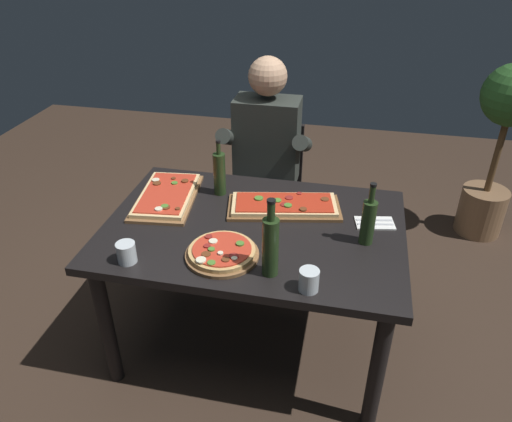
{
  "coord_description": "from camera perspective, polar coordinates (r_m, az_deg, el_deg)",
  "views": [
    {
      "loc": [
        0.41,
        -1.87,
        2.0
      ],
      "look_at": [
        0.0,
        0.05,
        0.79
      ],
      "focal_mm": 34.21,
      "sensor_mm": 36.0,
      "label": 1
    }
  ],
  "objects": [
    {
      "name": "tumbler_far_side",
      "position": [
        2.12,
        -14.89,
        -4.84
      ],
      "size": [
        0.08,
        0.08,
        0.09
      ],
      "color": "silver",
      "rests_on": "dining_table"
    },
    {
      "name": "potted_plant_corner",
      "position": [
        3.62,
        26.76,
        7.49
      ],
      "size": [
        0.4,
        0.4,
        1.22
      ],
      "color": "#846042",
      "rests_on": "ground_plane"
    },
    {
      "name": "vinegar_bottle_green",
      "position": [
        2.18,
        13.0,
        -1.1
      ],
      "size": [
        0.06,
        0.06,
        0.3
      ],
      "color": "#233819",
      "rests_on": "dining_table"
    },
    {
      "name": "seated_diner",
      "position": [
        2.94,
        1.1,
        6.27
      ],
      "size": [
        0.53,
        0.41,
        1.33
      ],
      "color": "#23232D",
      "rests_on": "ground_plane"
    },
    {
      "name": "pizza_rectangular_left",
      "position": [
        2.54,
        -10.39,
        1.76
      ],
      "size": [
        0.34,
        0.52,
        0.05
      ],
      "color": "brown",
      "rests_on": "dining_table"
    },
    {
      "name": "diner_chair",
      "position": [
        3.16,
        1.48,
        2.99
      ],
      "size": [
        0.44,
        0.44,
        0.87
      ],
      "color": "black",
      "rests_on": "ground_plane"
    },
    {
      "name": "tumbler_near_camera",
      "position": [
        1.92,
        6.2,
        -8.18
      ],
      "size": [
        0.08,
        0.08,
        0.09
      ],
      "color": "silver",
      "rests_on": "dining_table"
    },
    {
      "name": "pizza_rectangular_front",
      "position": [
        2.41,
        3.3,
        0.62
      ],
      "size": [
        0.59,
        0.35,
        0.05
      ],
      "color": "brown",
      "rests_on": "dining_table"
    },
    {
      "name": "napkin_cutlery_set",
      "position": [
        2.37,
        13.71,
        -1.38
      ],
      "size": [
        0.2,
        0.14,
        0.01
      ],
      "color": "white",
      "rests_on": "dining_table"
    },
    {
      "name": "ground_plane",
      "position": [
        2.77,
        -0.22,
        -14.58
      ],
      "size": [
        6.4,
        6.4,
        0.0
      ],
      "primitive_type": "plane",
      "color": "#38281E"
    },
    {
      "name": "oil_bottle_amber",
      "position": [
        2.51,
        -4.3,
        4.45
      ],
      "size": [
        0.06,
        0.06,
        0.3
      ],
      "color": "#233819",
      "rests_on": "dining_table"
    },
    {
      "name": "dining_table",
      "position": [
        2.35,
        -0.26,
        -3.64
      ],
      "size": [
        1.4,
        0.96,
        0.74
      ],
      "color": "black",
      "rests_on": "ground_plane"
    },
    {
      "name": "pizza_round_far",
      "position": [
        2.09,
        -4.0,
        -4.86
      ],
      "size": [
        0.32,
        0.32,
        0.05
      ],
      "color": "brown",
      "rests_on": "dining_table"
    },
    {
      "name": "wine_bottle_dark",
      "position": [
        1.93,
        1.7,
        -3.97
      ],
      "size": [
        0.07,
        0.07,
        0.35
      ],
      "color": "#233819",
      "rests_on": "dining_table"
    }
  ]
}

